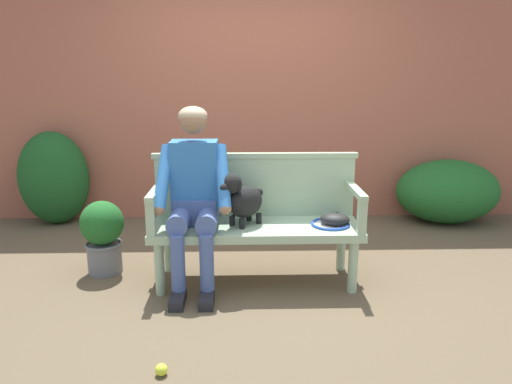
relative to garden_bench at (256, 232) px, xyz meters
name	(u,v)px	position (x,y,z in m)	size (l,w,h in m)	color
ground_plane	(256,281)	(0.00, 0.00, -0.40)	(40.00, 40.00, 0.00)	brown
brick_garden_fence	(251,99)	(0.00, 1.83, 0.89)	(8.00, 0.30, 2.56)	#9E5642
hedge_bush_mid_left	(54,178)	(-2.07, 1.51, 0.09)	(0.72, 0.57, 0.98)	#194C1E
hedge_bush_mid_right	(448,191)	(2.07, 1.44, -0.06)	(1.08, 0.77, 0.67)	#1E5B23
garden_bench	(256,232)	(0.00, 0.00, 0.00)	(1.55, 0.54, 0.46)	#9EB793
bench_backrest	(255,184)	(0.00, 0.24, 0.31)	(1.59, 0.06, 0.50)	#9EB793
bench_armrest_left_end	(154,202)	(-0.73, -0.09, 0.26)	(0.06, 0.54, 0.28)	#9EB793
bench_armrest_right_end	(358,201)	(0.73, -0.09, 0.26)	(0.06, 0.54, 0.28)	#9EB793
person_seated	(194,190)	(-0.45, -0.02, 0.33)	(0.56, 0.67, 1.33)	black
dog_on_bench	(242,199)	(-0.10, -0.02, 0.26)	(0.37, 0.35, 0.41)	black
tennis_racket	(331,223)	(0.56, -0.01, 0.07)	(0.38, 0.58, 0.03)	blue
baseball_glove	(335,219)	(0.58, -0.03, 0.11)	(0.22, 0.17, 0.09)	black
tennis_ball	(161,370)	(-0.53, -1.16, -0.36)	(0.07, 0.07, 0.07)	#CCDB33
potted_plant	(103,234)	(-1.20, 0.20, -0.07)	(0.34, 0.34, 0.59)	slate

